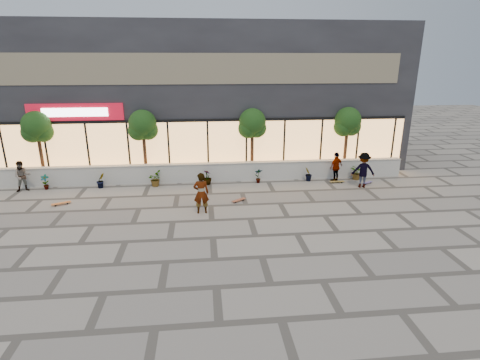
{
  "coord_description": "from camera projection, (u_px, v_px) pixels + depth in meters",
  "views": [
    {
      "loc": [
        -0.26,
        -12.92,
        6.48
      ],
      "look_at": [
        1.34,
        3.03,
        1.3
      ],
      "focal_mm": 28.0,
      "sensor_mm": 36.0,
      "label": 1
    }
  ],
  "objects": [
    {
      "name": "shrub_d",
      "position": [
        207.0,
        177.0,
        20.22
      ],
      "size": [
        0.64,
        0.64,
        0.81
      ],
      "primitive_type": "imported",
      "rotation": [
        0.0,
        0.0,
        2.46
      ],
      "color": "#163A12",
      "rests_on": "ground"
    },
    {
      "name": "skateboard_center",
      "position": [
        239.0,
        200.0,
        17.86
      ],
      "size": [
        0.74,
        0.61,
        0.09
      ],
      "rotation": [
        0.0,
        0.0,
        0.62
      ],
      "color": "brown",
      "rests_on": "ground"
    },
    {
      "name": "skater_left",
      "position": [
        22.0,
        176.0,
        19.06
      ],
      "size": [
        0.94,
        0.83,
        1.6
      ],
      "primitive_type": "imported",
      "rotation": [
        0.0,
        0.0,
        0.35
      ],
      "color": "tan",
      "rests_on": "ground"
    },
    {
      "name": "shrub_f",
      "position": [
        308.0,
        174.0,
        20.75
      ],
      "size": [
        0.55,
        0.57,
        0.81
      ],
      "primitive_type": "imported",
      "rotation": [
        0.0,
        0.0,
        4.1
      ],
      "color": "#163A12",
      "rests_on": "ground"
    },
    {
      "name": "planter_wall",
      "position": [
        209.0,
        172.0,
        20.71
      ],
      "size": [
        22.0,
        0.42,
        1.04
      ],
      "color": "beige",
      "rests_on": "ground"
    },
    {
      "name": "shrub_a",
      "position": [
        45.0,
        182.0,
        19.42
      ],
      "size": [
        0.43,
        0.29,
        0.81
      ],
      "primitive_type": "imported",
      "color": "#163A12",
      "rests_on": "ground"
    },
    {
      "name": "tree_midwest",
      "position": [
        143.0,
        127.0,
        20.28
      ],
      "size": [
        1.6,
        1.5,
        3.92
      ],
      "color": "#4A291A",
      "rests_on": "ground"
    },
    {
      "name": "shrub_g",
      "position": [
        357.0,
        173.0,
        21.02
      ],
      "size": [
        0.77,
        0.84,
        0.81
      ],
      "primitive_type": "imported",
      "rotation": [
        0.0,
        0.0,
        4.92
      ],
      "color": "#163A12",
      "rests_on": "ground"
    },
    {
      "name": "shrub_b",
      "position": [
        101.0,
        180.0,
        19.69
      ],
      "size": [
        0.57,
        0.57,
        0.81
      ],
      "primitive_type": "imported",
      "rotation": [
        0.0,
        0.0,
        0.82
      ],
      "color": "#163A12",
      "rests_on": "ground"
    },
    {
      "name": "skateboard_right_far",
      "position": [
        367.0,
        183.0,
        20.41
      ],
      "size": [
        0.7,
        0.51,
        0.09
      ],
      "rotation": [
        0.0,
        0.0,
        0.53
      ],
      "color": "#5F5194",
      "rests_on": "ground"
    },
    {
      "name": "skater_center",
      "position": [
        201.0,
        193.0,
        16.29
      ],
      "size": [
        0.69,
        0.47,
        1.85
      ],
      "primitive_type": "imported",
      "rotation": [
        0.0,
        0.0,
        3.18
      ],
      "color": "white",
      "rests_on": "ground"
    },
    {
      "name": "skater_right_far",
      "position": [
        363.0,
        170.0,
        19.63
      ],
      "size": [
        1.33,
        0.92,
        1.87
      ],
      "primitive_type": "imported",
      "rotation": [
        0.0,
        0.0,
        2.94
      ],
      "color": "maroon",
      "rests_on": "ground"
    },
    {
      "name": "shrub_c",
      "position": [
        155.0,
        179.0,
        19.95
      ],
      "size": [
        0.68,
        0.77,
        0.81
      ],
      "primitive_type": "imported",
      "rotation": [
        0.0,
        0.0,
        1.64
      ],
      "color": "#163A12",
      "rests_on": "ground"
    },
    {
      "name": "tree_east",
      "position": [
        348.0,
        123.0,
        21.38
      ],
      "size": [
        1.6,
        1.5,
        3.92
      ],
      "color": "#4A291A",
      "rests_on": "ground"
    },
    {
      "name": "retail_building",
      "position": [
        206.0,
        95.0,
        24.76
      ],
      "size": [
        24.0,
        9.17,
        8.5
      ],
      "color": "#26252A",
      "rests_on": "ground"
    },
    {
      "name": "tree_mideast",
      "position": [
        252.0,
        125.0,
        20.85
      ],
      "size": [
        1.6,
        1.5,
        3.92
      ],
      "color": "#4A291A",
      "rests_on": "ground"
    },
    {
      "name": "shrub_e",
      "position": [
        258.0,
        176.0,
        20.48
      ],
      "size": [
        0.46,
        0.35,
        0.81
      ],
      "primitive_type": "imported",
      "rotation": [
        0.0,
        0.0,
        3.28
      ],
      "color": "#163A12",
      "rests_on": "ground"
    },
    {
      "name": "skater_right_near",
      "position": [
        336.0,
        167.0,
        20.62
      ],
      "size": [
        1.03,
        0.86,
        1.65
      ],
      "primitive_type": "imported",
      "rotation": [
        0.0,
        0.0,
        3.7
      ],
      "color": "silver",
      "rests_on": "ground"
    },
    {
      "name": "skateboard_left",
      "position": [
        61.0,
        203.0,
        17.44
      ],
      "size": [
        0.85,
        0.57,
        0.1
      ],
      "rotation": [
        0.0,
        0.0,
        0.46
      ],
      "color": "orange",
      "rests_on": "ground"
    },
    {
      "name": "ground",
      "position": [
        213.0,
        238.0,
        14.25
      ],
      "size": [
        80.0,
        80.0,
        0.0
      ],
      "primitive_type": "plane",
      "color": "gray",
      "rests_on": "ground"
    },
    {
      "name": "tree_west",
      "position": [
        37.0,
        129.0,
        19.76
      ],
      "size": [
        1.6,
        1.5,
        3.92
      ],
      "color": "#4A291A",
      "rests_on": "ground"
    },
    {
      "name": "skateboard_right_near",
      "position": [
        337.0,
        182.0,
        20.54
      ],
      "size": [
        0.81,
        0.21,
        0.1
      ],
      "rotation": [
        0.0,
        0.0,
        -0.0
      ],
      "color": "olive",
      "rests_on": "ground"
    }
  ]
}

